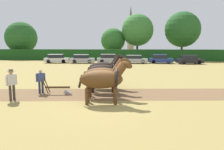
% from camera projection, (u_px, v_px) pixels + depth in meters
% --- Properties ---
extents(ground_plane, '(240.00, 240.00, 0.00)m').
position_uv_depth(ground_plane, '(104.00, 103.00, 11.67)').
color(ground_plane, '#998447').
extents(plowed_furrow_strip, '(35.55, 7.58, 0.01)m').
position_uv_depth(plowed_furrow_strip, '(18.00, 94.00, 13.74)').
color(plowed_furrow_strip, brown).
rests_on(plowed_furrow_strip, ground).
extents(hedgerow, '(70.43, 1.40, 2.26)m').
position_uv_depth(hedgerow, '(127.00, 55.00, 44.29)').
color(hedgerow, '#194719').
rests_on(hedgerow, ground).
extents(tree_far_left, '(7.23, 7.23, 8.47)m').
position_uv_depth(tree_far_left, '(21.00, 38.00, 50.50)').
color(tree_far_left, '#4C3823').
rests_on(tree_far_left, ground).
extents(tree_left, '(5.35, 5.35, 6.87)m').
position_uv_depth(tree_left, '(113.00, 40.00, 48.52)').
color(tree_left, '#423323').
rests_on(tree_left, ground).
extents(tree_center_left, '(6.91, 6.91, 9.83)m').
position_uv_depth(tree_center_left, '(137.00, 30.00, 47.37)').
color(tree_center_left, '#4C3823').
rests_on(tree_center_left, ground).
extents(tree_center, '(7.53, 7.53, 10.21)m').
position_uv_depth(tree_center, '(182.00, 30.00, 46.58)').
color(tree_center, '#4C3823').
rests_on(tree_center, ground).
extents(church_spire, '(2.48, 2.48, 16.12)m').
position_uv_depth(church_spire, '(131.00, 29.00, 72.75)').
color(church_spire, gray).
rests_on(church_spire, ground).
extents(draft_horse_lead_left, '(2.93, 1.29, 2.33)m').
position_uv_depth(draft_horse_lead_left, '(103.00, 79.00, 11.48)').
color(draft_horse_lead_left, '#513319').
rests_on(draft_horse_lead_left, ground).
extents(draft_horse_lead_right, '(3.00, 1.27, 2.42)m').
position_uv_depth(draft_horse_lead_right, '(104.00, 75.00, 12.92)').
color(draft_horse_lead_right, '#513319').
rests_on(draft_horse_lead_right, ground).
extents(draft_horse_trail_left, '(2.80, 1.13, 2.48)m').
position_uv_depth(draft_horse_trail_left, '(105.00, 71.00, 14.36)').
color(draft_horse_trail_left, black).
rests_on(draft_horse_trail_left, ground).
extents(draft_horse_trail_right, '(2.77, 1.18, 2.50)m').
position_uv_depth(draft_horse_trail_right, '(105.00, 68.00, 15.80)').
color(draft_horse_trail_right, black).
rests_on(draft_horse_trail_right, ground).
extents(plow, '(1.80, 0.54, 1.13)m').
position_uv_depth(plow, '(60.00, 89.00, 13.74)').
color(plow, '#4C331E').
rests_on(plow, ground).
extents(farmer_at_plow, '(0.47, 0.47, 1.53)m').
position_uv_depth(farmer_at_plow, '(41.00, 80.00, 14.02)').
color(farmer_at_plow, '#28334C').
rests_on(farmer_at_plow, ground).
extents(farmer_beside_team, '(0.42, 0.57, 1.66)m').
position_uv_depth(farmer_beside_team, '(104.00, 72.00, 17.46)').
color(farmer_beside_team, '#38332D').
rests_on(farmer_beside_team, ground).
extents(farmer_onlooker_left, '(0.44, 0.62, 1.76)m').
position_uv_depth(farmer_onlooker_left, '(11.00, 82.00, 12.21)').
color(farmer_onlooker_left, '#38332D').
rests_on(farmer_onlooker_left, ground).
extents(parked_car_far_left, '(4.38, 2.19, 1.53)m').
position_uv_depth(parked_car_far_left, '(57.00, 59.00, 38.46)').
color(parked_car_far_left, silver).
rests_on(parked_car_far_left, ground).
extents(parked_car_left, '(4.42, 2.33, 1.50)m').
position_uv_depth(parked_car_left, '(82.00, 59.00, 38.03)').
color(parked_car_left, '#A8A8B2').
rests_on(parked_car_left, ground).
extents(parked_car_center_left, '(4.46, 2.53, 1.54)m').
position_uv_depth(parked_car_center_left, '(109.00, 59.00, 38.44)').
color(parked_car_center_left, '#A8A8B2').
rests_on(parked_car_center_left, ground).
extents(parked_car_center, '(4.28, 1.88, 1.41)m').
position_uv_depth(parked_car_center, '(135.00, 59.00, 37.54)').
color(parked_car_center, '#A8A8B2').
rests_on(parked_car_center, ground).
extents(parked_car_center_right, '(4.08, 2.00, 1.52)m').
position_uv_depth(parked_car_center_right, '(161.00, 59.00, 37.56)').
color(parked_car_center_right, navy).
rests_on(parked_car_center_right, ground).
extents(parked_car_right, '(4.48, 2.50, 1.47)m').
position_uv_depth(parked_car_right, '(189.00, 60.00, 36.42)').
color(parked_car_right, black).
rests_on(parked_car_right, ground).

